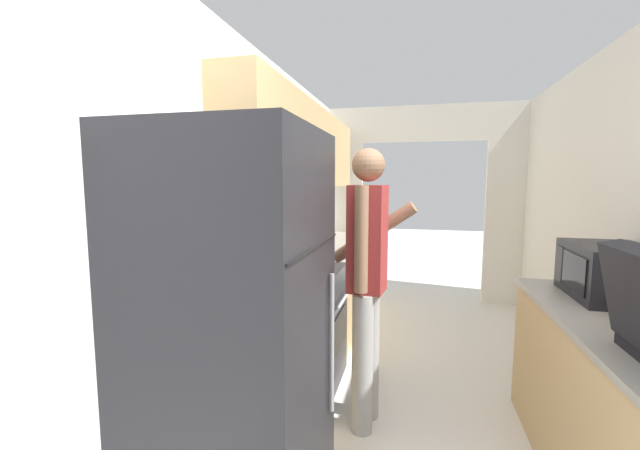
{
  "coord_description": "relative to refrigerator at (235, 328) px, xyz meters",
  "views": [
    {
      "loc": [
        -0.07,
        -0.91,
        1.54
      ],
      "look_at": [
        -0.97,
        2.78,
        1.12
      ],
      "focal_mm": 22.0,
      "sensor_mm": 36.0,
      "label": 1
    }
  ],
  "objects": [
    {
      "name": "refrigerator",
      "position": [
        0.0,
        0.0,
        0.0
      ],
      "size": [
        0.78,
        0.81,
        1.77
      ],
      "color": "black",
      "rests_on": "ground_plane"
    },
    {
      "name": "microwave",
      "position": [
        1.85,
        0.92,
        0.15
      ],
      "size": [
        0.4,
        0.54,
        0.31
      ],
      "color": "black",
      "rests_on": "counter_right"
    },
    {
      "name": "wall_far_with_doorway",
      "position": [
        0.85,
        3.68,
        0.55
      ],
      "size": [
        2.84,
        0.06,
        2.5
      ],
      "color": "silver",
      "rests_on": "ground_plane"
    },
    {
      "name": "counter_right",
      "position": [
        1.77,
        0.44,
        -0.44
      ],
      "size": [
        0.62,
        1.77,
        0.88
      ],
      "color": "tan",
      "rests_on": "ground_plane"
    },
    {
      "name": "knife",
      "position": [
        -0.04,
        1.62,
        0.01
      ],
      "size": [
        0.18,
        0.32,
        0.02
      ],
      "rotation": [
        0.0,
        0.0,
        -0.72
      ],
      "color": "#B7B7BC",
      "rests_on": "counter_left"
    },
    {
      "name": "person",
      "position": [
        0.5,
        0.79,
        0.06
      ],
      "size": [
        0.56,
        0.41,
        1.74
      ],
      "rotation": [
        0.0,
        0.0,
        1.44
      ],
      "color": "#9E9E9E",
      "rests_on": "ground_plane"
    },
    {
      "name": "wall_left",
      "position": [
        -0.33,
        1.32,
        0.61
      ],
      "size": [
        0.38,
        6.71,
        2.5
      ],
      "color": "silver",
      "rests_on": "ground_plane"
    },
    {
      "name": "counter_left",
      "position": [
        -0.07,
        2.2,
        -0.44
      ],
      "size": [
        0.62,
        3.03,
        0.88
      ],
      "color": "tan",
      "rests_on": "ground_plane"
    },
    {
      "name": "range_oven",
      "position": [
        -0.07,
        1.16,
        -0.44
      ],
      "size": [
        0.66,
        0.78,
        1.02
      ],
      "color": "black",
      "rests_on": "ground_plane"
    }
  ]
}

